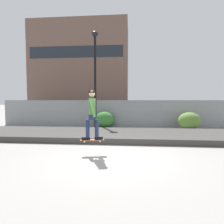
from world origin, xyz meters
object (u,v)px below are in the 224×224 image
skater (92,112)px  parked_car_mid (169,112)px  shrub_center (189,121)px  skateboard (92,140)px  shrub_left (104,119)px  parked_car_near (97,112)px  street_lamp (95,68)px

skater → parked_car_mid: size_ratio=0.37×
skater → shrub_center: 8.07m
skateboard → shrub_left: size_ratio=0.60×
skateboard → parked_car_near: bearing=99.0°
skater → shrub_left: bearing=94.0°
skateboard → skater: skater is taller
shrub_left → shrub_center: shrub_center is taller
skater → shrub_center: bearing=51.2°
skateboard → street_lamp: (-1.06, 6.51, 3.49)m
skateboard → parked_car_near: (-1.56, 9.90, 0.33)m
parked_car_mid → skateboard: bearing=-114.3°
skater → shrub_left: size_ratio=1.21×
skateboard → skater: size_ratio=0.49×
shrub_center → skateboard: bearing=-128.8°
skater → parked_car_near: (-1.56, 9.90, -0.62)m
skateboard → skater: (0.00, 0.00, 0.95)m
skater → street_lamp: (-1.06, 6.51, 2.54)m
street_lamp → parked_car_near: street_lamp is taller
street_lamp → skateboard: bearing=-80.8°
parked_car_mid → shrub_left: parked_car_mid is taller
street_lamp → parked_car_mid: size_ratio=1.43×
shrub_left → shrub_center: 5.52m
street_lamp → parked_car_near: 4.67m
parked_car_near → shrub_left: 3.35m
parked_car_near → shrub_left: bearing=-70.9°
skateboard → skater: 0.95m
parked_car_near → shrub_center: size_ratio=3.13×
skateboard → shrub_left: bearing=94.0°
skateboard → parked_car_mid: 10.94m
shrub_left → parked_car_mid: bearing=33.0°
parked_car_near → shrub_center: 7.54m
street_lamp → shrub_left: size_ratio=4.63×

